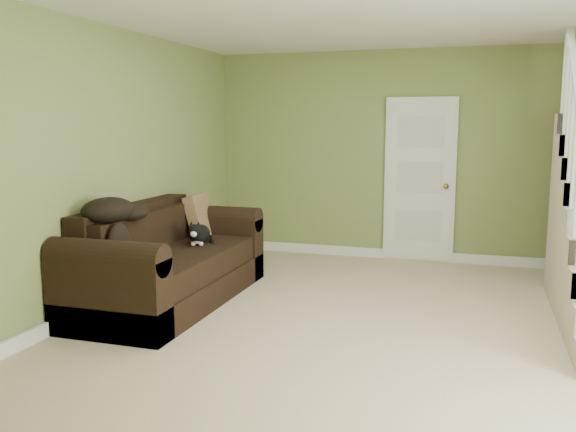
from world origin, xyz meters
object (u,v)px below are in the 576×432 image
Objects in this scene: side_table at (198,247)px; sofa at (167,265)px; cat at (198,234)px; banana at (149,263)px.

sofa is at bearing -79.09° from side_table.
cat reaches higher than banana.
side_table is 1.55× the size of cat.
side_table is 1.81m from banana.
sofa is 0.47m from cat.
sofa is at bearing -125.99° from cat.
cat is at bearing -62.99° from side_table.
side_table reaches higher than banana.
sofa is 1.12m from side_table.
sofa is 11.05× the size of banana.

